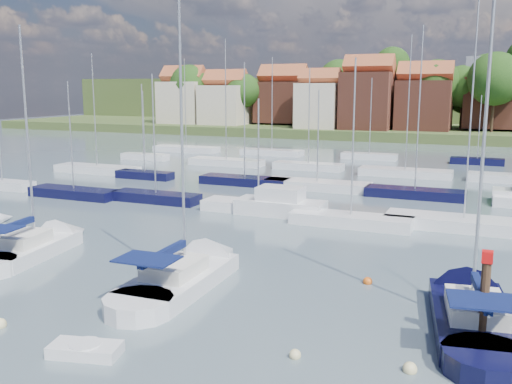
% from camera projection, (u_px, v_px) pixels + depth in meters
% --- Properties ---
extents(ground, '(260.00, 260.00, 0.00)m').
position_uv_depth(ground, '(392.00, 181.00, 60.91)').
color(ground, '#495863').
rests_on(ground, ground).
extents(sailboat_left, '(4.22, 10.94, 14.53)m').
position_uv_depth(sailboat_left, '(43.00, 245.00, 34.98)').
color(sailboat_left, silver).
rests_on(sailboat_left, ground).
extents(sailboat_centre, '(3.49, 12.07, 16.27)m').
position_uv_depth(sailboat_centre, '(194.00, 272.00, 29.97)').
color(sailboat_centre, silver).
rests_on(sailboat_centre, ground).
extents(sailboat_navy, '(4.95, 12.24, 16.46)m').
position_uv_depth(sailboat_navy, '(469.00, 308.00, 25.07)').
color(sailboat_navy, black).
rests_on(sailboat_navy, ground).
extents(tender, '(2.87, 1.81, 0.57)m').
position_uv_depth(tender, '(85.00, 350.00, 21.39)').
color(tender, silver).
rests_on(tender, ground).
extents(timber_piling, '(0.40, 0.40, 6.21)m').
position_uv_depth(timber_piling, '(482.00, 327.00, 21.63)').
color(timber_piling, '#4C331E').
rests_on(timber_piling, ground).
extents(buoy_b, '(0.55, 0.55, 0.55)m').
position_uv_depth(buoy_b, '(0.00, 327.00, 23.97)').
color(buoy_b, beige).
rests_on(buoy_b, ground).
extents(buoy_c, '(0.41, 0.41, 0.41)m').
position_uv_depth(buoy_c, '(115.00, 298.00, 27.18)').
color(buoy_c, '#D85914').
rests_on(buoy_c, ground).
extents(buoy_d, '(0.45, 0.45, 0.45)m').
position_uv_depth(buoy_d, '(295.00, 358.00, 21.25)').
color(buoy_d, beige).
rests_on(buoy_d, ground).
extents(buoy_e, '(0.48, 0.48, 0.48)m').
position_uv_depth(buoy_e, '(368.00, 283.00, 29.24)').
color(buoy_e, '#D85914').
rests_on(buoy_e, ground).
extents(buoy_f, '(0.52, 0.52, 0.52)m').
position_uv_depth(buoy_f, '(410.00, 372.00, 20.20)').
color(buoy_f, beige).
rests_on(buoy_f, ground).
extents(marina_field, '(79.62, 41.41, 15.93)m').
position_uv_depth(marina_field, '(404.00, 185.00, 55.71)').
color(marina_field, silver).
rests_on(marina_field, ground).
extents(far_shore_town, '(212.46, 90.00, 22.27)m').
position_uv_depth(far_shore_town, '(465.00, 108.00, 143.19)').
color(far_shore_town, '#455229').
rests_on(far_shore_town, ground).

